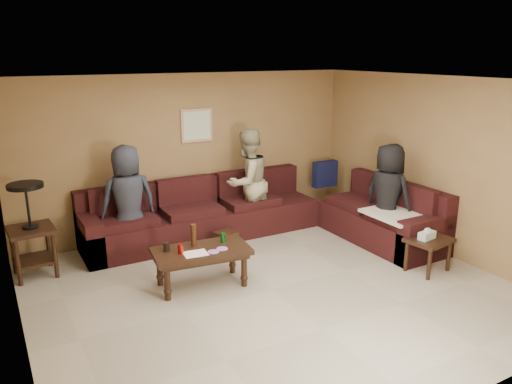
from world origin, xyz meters
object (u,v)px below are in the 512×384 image
coffee_table (201,254)px  end_table_left (31,228)px  waste_bin (226,243)px  person_left (128,201)px  person_middle (248,182)px  sectional_sofa (267,219)px  side_table_right (428,243)px  person_right (388,196)px

coffee_table → end_table_left: 2.22m
waste_bin → person_left: person_left is taller
person_left → person_middle: person_middle is taller
sectional_sofa → coffee_table: sectional_sofa is taller
coffee_table → side_table_right: bearing=-20.9°
sectional_sofa → end_table_left: 3.32m
waste_bin → person_right: bearing=-21.5°
end_table_left → person_middle: person_middle is taller
coffee_table → side_table_right: size_ratio=1.99×
sectional_sofa → person_middle: person_middle is taller
end_table_left → person_left: (1.28, 0.09, 0.15)m
sectional_sofa → waste_bin: size_ratio=14.20×
waste_bin → person_left: size_ratio=0.21×
person_right → coffee_table: bearing=74.7°
person_middle → sectional_sofa: bearing=88.9°
side_table_right → person_right: (0.16, 0.95, 0.38)m
person_right → person_middle: bearing=32.2°
sectional_sofa → person_middle: 0.66m
side_table_right → person_middle: bearing=119.2°
side_table_right → waste_bin: size_ratio=1.89×
end_table_left → person_left: bearing=3.8°
side_table_right → person_middle: 2.84m
end_table_left → person_left: person_left is taller
waste_bin → coffee_table: bearing=-132.8°
side_table_right → coffee_table: bearing=159.1°
person_left → person_right: person_left is taller
waste_bin → person_right: size_ratio=0.21×
sectional_sofa → end_table_left: (-3.28, 0.34, 0.32)m
side_table_right → waste_bin: 2.76m
coffee_table → person_left: size_ratio=0.77×
person_middle → person_right: person_middle is taller
end_table_left → waste_bin: bearing=-12.6°
end_table_left → person_middle: size_ratio=0.74×
side_table_right → end_table_left: bearing=152.3°
coffee_table → person_left: bearing=109.0°
waste_bin → person_middle: (0.69, 0.63, 0.67)m
coffee_table → end_table_left: bearing=143.2°
person_left → coffee_table: bearing=109.6°
coffee_table → side_table_right: 2.97m
sectional_sofa → coffee_table: 1.81m
person_middle → person_right: (1.53, -1.50, -0.06)m
person_middle → waste_bin: bearing=25.5°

